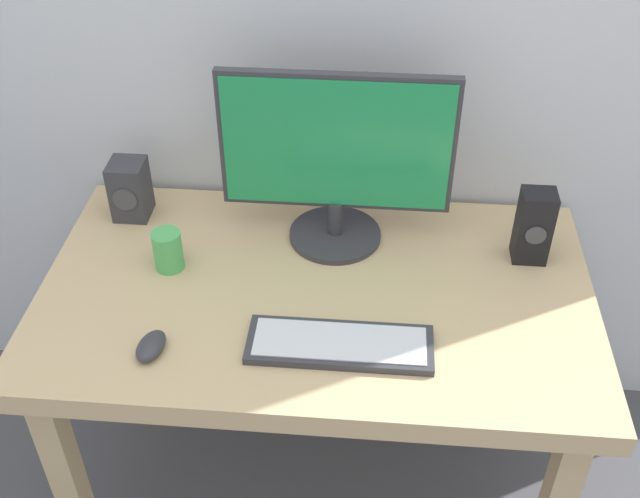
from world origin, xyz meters
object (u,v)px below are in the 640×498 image
desk (316,314)px  speaker_left (130,189)px  mouse (151,346)px  keyboard_primary (340,344)px  speaker_right (534,226)px  monitor (336,157)px  coffee_mug (168,250)px

desk → speaker_left: (-0.52, 0.26, 0.17)m
desk → mouse: (-0.34, -0.24, 0.10)m
keyboard_primary → mouse: bearing=-173.7°
mouse → keyboard_primary: bearing=16.2°
desk → keyboard_primary: bearing=-70.2°
keyboard_primary → speaker_right: size_ratio=2.10×
desk → monitor: (0.03, 0.21, 0.32)m
speaker_right → desk: bearing=-162.5°
keyboard_primary → mouse: size_ratio=4.21×
monitor → speaker_left: (-0.55, 0.05, -0.16)m
desk → monitor: bearing=81.8°
desk → coffee_mug: (-0.37, 0.05, 0.14)m
keyboard_primary → speaker_left: bearing=142.3°
speaker_left → coffee_mug: speaker_left is taller
desk → mouse: size_ratio=13.68×
desk → speaker_right: speaker_right is taller
keyboard_primary → speaker_left: (-0.59, 0.45, 0.07)m
keyboard_primary → speaker_right: (0.45, 0.36, 0.09)m
monitor → coffee_mug: 0.47m
speaker_left → desk: bearing=-26.7°
mouse → speaker_right: speaker_right is taller
speaker_right → speaker_left: 1.04m
keyboard_primary → coffee_mug: coffee_mug is taller
speaker_right → mouse: bearing=-154.9°
speaker_left → speaker_right: bearing=-5.4°
speaker_left → mouse: bearing=-70.3°
speaker_right → coffee_mug: (-0.89, -0.11, -0.05)m
keyboard_primary → coffee_mug: bearing=151.0°
coffee_mug → mouse: bearing=-84.4°
mouse → coffee_mug: (-0.03, 0.29, 0.04)m
monitor → keyboard_primary: size_ratio=1.39×
mouse → monitor: bearing=60.5°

